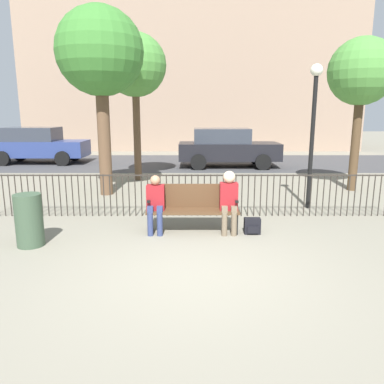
{
  "coord_description": "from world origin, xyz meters",
  "views": [
    {
      "loc": [
        -0.01,
        -5.14,
        2.3
      ],
      "look_at": [
        0.0,
        1.85,
        0.8
      ],
      "focal_mm": 35.0,
      "sensor_mm": 36.0,
      "label": 1
    }
  ],
  "objects_px": {
    "seated_person_0": "(155,201)",
    "tree_2": "(99,54)",
    "park_bench": "(192,206)",
    "tree_0": "(361,73)",
    "parked_car_1": "(37,145)",
    "seated_person_1": "(228,198)",
    "tree_1": "(134,66)",
    "lamp_post": "(313,114)",
    "parked_car_0": "(226,147)",
    "backpack": "(252,226)",
    "trash_bin": "(28,220)"
  },
  "relations": [
    {
      "from": "park_bench",
      "to": "seated_person_0",
      "type": "distance_m",
      "value": 0.74
    },
    {
      "from": "seated_person_1",
      "to": "tree_1",
      "type": "relative_size",
      "value": 0.25
    },
    {
      "from": "seated_person_0",
      "to": "tree_2",
      "type": "bearing_deg",
      "value": 116.45
    },
    {
      "from": "parked_car_1",
      "to": "tree_0",
      "type": "bearing_deg",
      "value": -26.94
    },
    {
      "from": "tree_1",
      "to": "lamp_post",
      "type": "xyz_separation_m",
      "value": [
        4.68,
        -3.82,
        -1.49
      ]
    },
    {
      "from": "seated_person_1",
      "to": "parked_car_0",
      "type": "relative_size",
      "value": 0.29
    },
    {
      "from": "seated_person_0",
      "to": "tree_1",
      "type": "bearing_deg",
      "value": 101.29
    },
    {
      "from": "tree_2",
      "to": "lamp_post",
      "type": "distance_m",
      "value": 5.69
    },
    {
      "from": "park_bench",
      "to": "seated_person_1",
      "type": "height_order",
      "value": "seated_person_1"
    },
    {
      "from": "tree_1",
      "to": "parked_car_1",
      "type": "xyz_separation_m",
      "value": [
        -5.15,
        4.27,
        -2.9
      ]
    },
    {
      "from": "backpack",
      "to": "tree_0",
      "type": "height_order",
      "value": "tree_0"
    },
    {
      "from": "tree_1",
      "to": "tree_2",
      "type": "bearing_deg",
      "value": -104.26
    },
    {
      "from": "tree_1",
      "to": "trash_bin",
      "type": "xyz_separation_m",
      "value": [
        -0.98,
        -6.46,
        -3.28
      ]
    },
    {
      "from": "tree_2",
      "to": "lamp_post",
      "type": "relative_size",
      "value": 1.49
    },
    {
      "from": "seated_person_1",
      "to": "tree_1",
      "type": "distance_m",
      "value": 7.0
    },
    {
      "from": "seated_person_1",
      "to": "tree_2",
      "type": "height_order",
      "value": "tree_2"
    },
    {
      "from": "seated_person_0",
      "to": "tree_0",
      "type": "distance_m",
      "value": 7.34
    },
    {
      "from": "park_bench",
      "to": "seated_person_0",
      "type": "bearing_deg",
      "value": -169.35
    },
    {
      "from": "park_bench",
      "to": "tree_0",
      "type": "height_order",
      "value": "tree_0"
    },
    {
      "from": "park_bench",
      "to": "tree_1",
      "type": "distance_m",
      "value": 6.76
    },
    {
      "from": "tree_2",
      "to": "parked_car_1",
      "type": "bearing_deg",
      "value": 124.87
    },
    {
      "from": "seated_person_0",
      "to": "tree_1",
      "type": "xyz_separation_m",
      "value": [
        -1.15,
        5.76,
        3.11
      ]
    },
    {
      "from": "seated_person_1",
      "to": "tree_2",
      "type": "xyz_separation_m",
      "value": [
        -3.13,
        3.47,
        3.1
      ]
    },
    {
      "from": "tree_0",
      "to": "lamp_post",
      "type": "bearing_deg",
      "value": -132.78
    },
    {
      "from": "backpack",
      "to": "parked_car_0",
      "type": "bearing_deg",
      "value": 88.02
    },
    {
      "from": "tree_2",
      "to": "lamp_post",
      "type": "height_order",
      "value": "tree_2"
    },
    {
      "from": "seated_person_1",
      "to": "trash_bin",
      "type": "xyz_separation_m",
      "value": [
        -3.53,
        -0.71,
        -0.23
      ]
    },
    {
      "from": "tree_0",
      "to": "tree_1",
      "type": "height_order",
      "value": "tree_1"
    },
    {
      "from": "seated_person_0",
      "to": "lamp_post",
      "type": "relative_size",
      "value": 0.33
    },
    {
      "from": "seated_person_0",
      "to": "parked_car_1",
      "type": "distance_m",
      "value": 11.85
    },
    {
      "from": "tree_0",
      "to": "parked_car_1",
      "type": "height_order",
      "value": "tree_0"
    },
    {
      "from": "seated_person_1",
      "to": "parked_car_1",
      "type": "height_order",
      "value": "parked_car_1"
    },
    {
      "from": "parked_car_0",
      "to": "parked_car_1",
      "type": "height_order",
      "value": "same"
    },
    {
      "from": "backpack",
      "to": "tree_2",
      "type": "xyz_separation_m",
      "value": [
        -3.59,
        3.53,
        3.64
      ]
    },
    {
      "from": "tree_1",
      "to": "parked_car_0",
      "type": "bearing_deg",
      "value": 43.17
    },
    {
      "from": "seated_person_0",
      "to": "backpack",
      "type": "height_order",
      "value": "seated_person_0"
    },
    {
      "from": "trash_bin",
      "to": "tree_1",
      "type": "bearing_deg",
      "value": 81.37
    },
    {
      "from": "seated_person_1",
      "to": "lamp_post",
      "type": "relative_size",
      "value": 0.36
    },
    {
      "from": "park_bench",
      "to": "backpack",
      "type": "distance_m",
      "value": 1.21
    },
    {
      "from": "park_bench",
      "to": "tree_0",
      "type": "xyz_separation_m",
      "value": [
        4.77,
        3.92,
        2.87
      ]
    },
    {
      "from": "tree_1",
      "to": "lamp_post",
      "type": "height_order",
      "value": "tree_1"
    },
    {
      "from": "tree_0",
      "to": "tree_2",
      "type": "xyz_separation_m",
      "value": [
        -7.21,
        -0.57,
        0.43
      ]
    },
    {
      "from": "trash_bin",
      "to": "tree_0",
      "type": "bearing_deg",
      "value": 31.97
    },
    {
      "from": "park_bench",
      "to": "parked_car_1",
      "type": "bearing_deg",
      "value": 125.3
    },
    {
      "from": "tree_1",
      "to": "tree_2",
      "type": "xyz_separation_m",
      "value": [
        -0.58,
        -2.28,
        0.05
      ]
    },
    {
      "from": "parked_car_0",
      "to": "parked_car_1",
      "type": "xyz_separation_m",
      "value": [
        -8.47,
        1.16,
        0.0
      ]
    },
    {
      "from": "parked_car_0",
      "to": "trash_bin",
      "type": "distance_m",
      "value": 10.5
    },
    {
      "from": "tree_1",
      "to": "trash_bin",
      "type": "distance_m",
      "value": 7.31
    },
    {
      "from": "lamp_post",
      "to": "parked_car_1",
      "type": "distance_m",
      "value": 12.81
    },
    {
      "from": "park_bench",
      "to": "parked_car_1",
      "type": "xyz_separation_m",
      "value": [
        -7.01,
        9.9,
        0.35
      ]
    }
  ]
}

